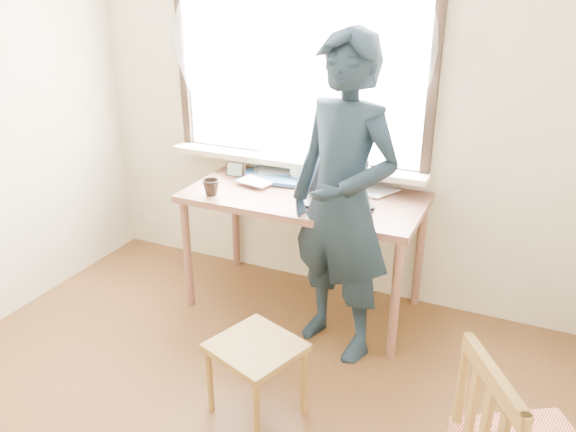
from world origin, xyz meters
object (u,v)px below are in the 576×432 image
at_px(person, 343,203).
at_px(work_chair, 256,355).
at_px(laptop, 334,192).
at_px(mug_white, 300,173).
at_px(desk, 304,206).
at_px(mug_dark, 211,187).

bearing_deg(person, work_chair, -84.45).
xyz_separation_m(laptop, mug_white, (-0.34, 0.26, -0.01)).
bearing_deg(mug_white, desk, -60.30).
bearing_deg(mug_dark, mug_white, 50.33).
height_order(desk, laptop, laptop).
bearing_deg(mug_white, laptop, -36.92).
relative_size(mug_white, mug_dark, 1.20).
relative_size(desk, mug_dark, 13.70).
bearing_deg(laptop, desk, 172.52).
distance_m(desk, mug_white, 0.30).
relative_size(laptop, mug_white, 2.88).
bearing_deg(person, mug_dark, -165.27).
relative_size(desk, mug_white, 11.38).
distance_m(mug_dark, person, 0.91).
bearing_deg(laptop, person, -62.46).
relative_size(mug_white, work_chair, 0.26).
xyz_separation_m(work_chair, person, (0.18, 0.73, 0.58)).
distance_m(desk, laptop, 0.26).
xyz_separation_m(desk, person, (0.37, -0.33, 0.21)).
bearing_deg(work_chair, person, 76.19).
distance_m(mug_white, work_chair, 1.43).
distance_m(laptop, person, 0.35).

